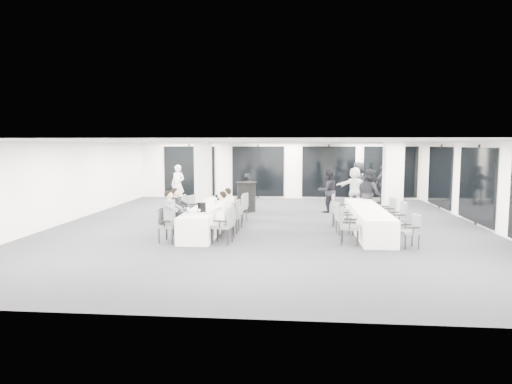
% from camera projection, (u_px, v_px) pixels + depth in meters
% --- Properties ---
extents(room, '(14.04, 16.04, 2.84)m').
position_uv_depth(room, '(295.00, 182.00, 15.90)').
color(room, '#26262B').
rests_on(room, ground).
extents(column_left, '(0.60, 0.60, 2.80)m').
position_uv_depth(column_left, '(203.00, 177.00, 18.30)').
color(column_left, silver).
rests_on(column_left, floor).
extents(column_right, '(0.60, 0.60, 2.80)m').
position_uv_depth(column_right, '(393.00, 183.00, 15.49)').
color(column_right, silver).
rests_on(column_right, floor).
extents(banquet_table_main, '(0.90, 5.00, 0.75)m').
position_uv_depth(banquet_table_main, '(209.00, 218.00, 14.50)').
color(banquet_table_main, silver).
rests_on(banquet_table_main, floor).
extents(banquet_table_side, '(0.90, 5.00, 0.75)m').
position_uv_depth(banquet_table_side, '(367.00, 220.00, 14.13)').
color(banquet_table_side, silver).
rests_on(banquet_table_side, floor).
extents(cocktail_table, '(0.86, 0.86, 1.19)m').
position_uv_depth(cocktail_table, '(246.00, 197.00, 18.37)').
color(cocktail_table, black).
rests_on(cocktail_table, floor).
extents(chair_main_left_near, '(0.58, 0.61, 0.96)m').
position_uv_depth(chair_main_left_near, '(166.00, 222.00, 12.62)').
color(chair_main_left_near, '#54575C').
rests_on(chair_main_left_near, floor).
extents(chair_main_left_second, '(0.55, 0.58, 0.91)m').
position_uv_depth(chair_main_left_second, '(173.00, 219.00, 13.33)').
color(chair_main_left_second, '#54575C').
rests_on(chair_main_left_second, floor).
extents(chair_main_left_mid, '(0.54, 0.58, 0.92)m').
position_uv_depth(chair_main_left_mid, '(182.00, 214.00, 14.37)').
color(chair_main_left_mid, '#54575C').
rests_on(chair_main_left_mid, floor).
extents(chair_main_left_fourth, '(0.57, 0.62, 1.02)m').
position_uv_depth(chair_main_left_fourth, '(189.00, 208.00, 15.27)').
color(chair_main_left_fourth, '#54575C').
rests_on(chair_main_left_fourth, floor).
extents(chair_main_left_far, '(0.55, 0.57, 0.90)m').
position_uv_depth(chair_main_left_far, '(195.00, 206.00, 16.18)').
color(chair_main_left_far, '#54575C').
rests_on(chair_main_left_far, floor).
extents(chair_main_right_near, '(0.58, 0.62, 1.02)m').
position_uv_depth(chair_main_right_near, '(225.00, 223.00, 12.40)').
color(chair_main_right_near, '#54575C').
rests_on(chair_main_right_near, floor).
extents(chair_main_right_second, '(0.51, 0.54, 0.86)m').
position_uv_depth(chair_main_right_second, '(230.00, 220.00, 13.34)').
color(chair_main_right_second, '#54575C').
rests_on(chair_main_right_second, floor).
extents(chair_main_right_mid, '(0.52, 0.58, 1.00)m').
position_uv_depth(chair_main_right_mid, '(234.00, 214.00, 14.00)').
color(chair_main_right_mid, '#54575C').
rests_on(chair_main_right_mid, floor).
extents(chair_main_right_fourth, '(0.55, 0.60, 1.00)m').
position_uv_depth(chair_main_right_fourth, '(238.00, 209.00, 14.96)').
color(chair_main_right_fourth, '#54575C').
rests_on(chair_main_right_fourth, floor).
extents(chair_main_right_far, '(0.60, 0.63, 1.00)m').
position_uv_depth(chair_main_right_far, '(241.00, 206.00, 15.94)').
color(chair_main_right_far, '#54575C').
rests_on(chair_main_right_far, floor).
extents(chair_side_left_near, '(0.58, 0.62, 0.99)m').
position_uv_depth(chair_side_left_near, '(347.00, 224.00, 12.32)').
color(chair_side_left_near, '#54575C').
rests_on(chair_side_left_near, floor).
extents(chair_side_left_mid, '(0.55, 0.59, 0.96)m').
position_uv_depth(chair_side_left_mid, '(342.00, 216.00, 13.68)').
color(chair_side_left_mid, '#54575C').
rests_on(chair_side_left_mid, floor).
extents(chair_side_left_far, '(0.60, 0.65, 1.04)m').
position_uv_depth(chair_side_left_far, '(338.00, 208.00, 15.07)').
color(chair_side_left_far, '#54575C').
rests_on(chair_side_left_far, floor).
extents(chair_side_right_near, '(0.53, 0.56, 0.88)m').
position_uv_depth(chair_side_right_near, '(412.00, 229.00, 11.93)').
color(chair_side_right_near, '#54575C').
rests_on(chair_side_right_near, floor).
extents(chair_side_right_mid, '(0.56, 0.61, 1.01)m').
position_uv_depth(chair_side_right_mid, '(399.00, 216.00, 13.52)').
color(chair_side_right_mid, '#54575C').
rests_on(chair_side_right_mid, floor).
extents(chair_side_right_far, '(0.55, 0.59, 0.95)m').
position_uv_depth(chair_side_right_far, '(389.00, 210.00, 15.04)').
color(chair_side_right_far, '#54575C').
rests_on(chair_side_right_far, floor).
extents(seated_guest_a, '(0.50, 0.38, 1.44)m').
position_uv_depth(seated_guest_a, '(172.00, 213.00, 12.56)').
color(seated_guest_a, slate).
rests_on(seated_guest_a, floor).
extents(seated_guest_b, '(0.50, 0.38, 1.44)m').
position_uv_depth(seated_guest_b, '(178.00, 209.00, 13.27)').
color(seated_guest_b, black).
rests_on(seated_guest_b, floor).
extents(seated_guest_c, '(0.50, 0.38, 1.44)m').
position_uv_depth(seated_guest_c, '(219.00, 214.00, 12.41)').
color(seated_guest_c, white).
rests_on(seated_guest_c, floor).
extents(seated_guest_d, '(0.50, 0.38, 1.44)m').
position_uv_depth(seated_guest_d, '(225.00, 209.00, 13.31)').
color(seated_guest_d, white).
rests_on(seated_guest_d, floor).
extents(standing_guest_a, '(0.78, 0.80, 1.71)m').
position_uv_depth(standing_guest_a, '(249.00, 189.00, 18.81)').
color(standing_guest_a, black).
rests_on(standing_guest_a, floor).
extents(standing_guest_b, '(1.10, 0.96, 1.96)m').
position_uv_depth(standing_guest_b, '(328.00, 188.00, 18.07)').
color(standing_guest_b, black).
rests_on(standing_guest_b, floor).
extents(standing_guest_d, '(1.34, 1.22, 2.00)m').
position_uv_depth(standing_guest_d, '(383.00, 182.00, 20.59)').
color(standing_guest_d, black).
rests_on(standing_guest_d, floor).
extents(standing_guest_e, '(0.71, 1.08, 2.15)m').
position_uv_depth(standing_guest_e, '(358.00, 180.00, 21.10)').
color(standing_guest_e, black).
rests_on(standing_guest_e, floor).
extents(standing_guest_f, '(1.87, 1.05, 1.93)m').
position_uv_depth(standing_guest_f, '(355.00, 184.00, 20.12)').
color(standing_guest_f, white).
rests_on(standing_guest_f, floor).
extents(standing_guest_g, '(0.88, 0.79, 2.01)m').
position_uv_depth(standing_guest_g, '(178.00, 182.00, 20.70)').
color(standing_guest_g, white).
rests_on(standing_guest_g, floor).
extents(standing_guest_h, '(0.88, 1.13, 2.07)m').
position_uv_depth(standing_guest_h, '(370.00, 190.00, 16.57)').
color(standing_guest_h, black).
rests_on(standing_guest_h, floor).
extents(ice_bucket_near, '(0.25, 0.25, 0.28)m').
position_uv_depth(ice_bucket_near, '(202.00, 207.00, 13.22)').
color(ice_bucket_near, black).
rests_on(ice_bucket_near, banquet_table_main).
extents(ice_bucket_far, '(0.21, 0.21, 0.24)m').
position_uv_depth(ice_bucket_far, '(218.00, 198.00, 15.57)').
color(ice_bucket_far, black).
rests_on(ice_bucket_far, banquet_table_main).
extents(water_bottle_a, '(0.07, 0.07, 0.21)m').
position_uv_depth(water_bottle_a, '(188.00, 211.00, 12.62)').
color(water_bottle_a, silver).
rests_on(water_bottle_a, banquet_table_main).
extents(water_bottle_b, '(0.07, 0.07, 0.21)m').
position_uv_depth(water_bottle_b, '(216.00, 201.00, 14.92)').
color(water_bottle_b, silver).
rests_on(water_bottle_b, banquet_table_main).
extents(water_bottle_c, '(0.06, 0.06, 0.20)m').
position_uv_depth(water_bottle_c, '(217.00, 197.00, 16.21)').
color(water_bottle_c, silver).
rests_on(water_bottle_c, banquet_table_main).
extents(plate_a, '(0.18, 0.18, 0.03)m').
position_uv_depth(plate_a, '(196.00, 213.00, 12.90)').
color(plate_a, white).
rests_on(plate_a, banquet_table_main).
extents(plate_b, '(0.20, 0.20, 0.03)m').
position_uv_depth(plate_b, '(206.00, 214.00, 12.79)').
color(plate_b, white).
rests_on(plate_b, banquet_table_main).
extents(plate_c, '(0.20, 0.20, 0.03)m').
position_uv_depth(plate_c, '(204.00, 209.00, 13.82)').
color(plate_c, white).
rests_on(plate_c, banquet_table_main).
extents(wine_glass, '(0.07, 0.07, 0.19)m').
position_uv_depth(wine_glass, '(199.00, 211.00, 12.52)').
color(wine_glass, silver).
rests_on(wine_glass, banquet_table_main).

